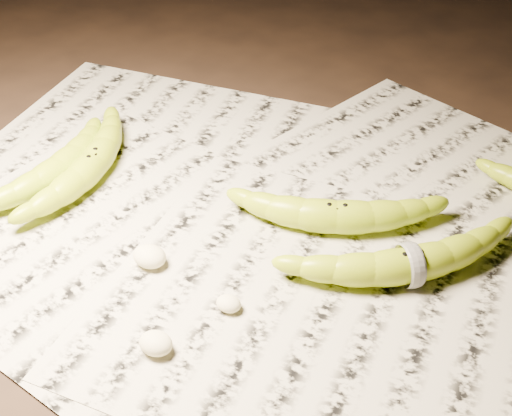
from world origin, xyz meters
The scene contains 10 objects.
ground centered at (0.00, 0.00, 0.00)m, with size 3.00×3.00×0.00m, color black.
newspaper_patch centered at (0.00, 0.03, 0.00)m, with size 0.90×0.70×0.01m, color beige.
banana_left_a centered at (-0.25, 0.02, 0.03)m, with size 0.22×0.06×0.04m, color #A8B917, non-canonical shape.
banana_left_b centered at (-0.28, -0.01, 0.03)m, with size 0.19×0.06×0.04m, color #A8B917, non-canonical shape.
banana_center centered at (0.06, 0.07, 0.03)m, with size 0.22×0.06×0.04m, color #A8B917, non-canonical shape.
banana_taped centered at (0.16, 0.04, 0.03)m, with size 0.24×0.06×0.04m, color #A8B917, non-canonical shape.
measuring_tape centered at (0.16, 0.04, 0.03)m, with size 0.05×0.05×0.00m, color white.
flesh_chunk_a centered at (-0.09, -0.08, 0.02)m, with size 0.04×0.03×0.02m, color #FBF6C2.
flesh_chunk_b centered at (-0.02, -0.17, 0.02)m, with size 0.03×0.03×0.02m, color #FBF6C2.
flesh_chunk_c centered at (0.02, -0.09, 0.02)m, with size 0.03×0.02×0.02m, color #FBF6C2.
Camera 1 is at (0.29, -0.52, 0.53)m, focal length 50.00 mm.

